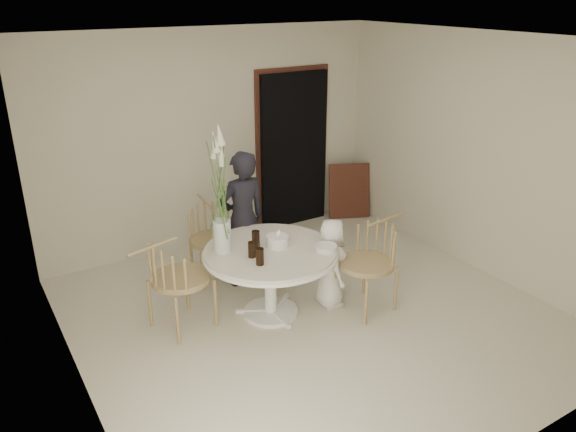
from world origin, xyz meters
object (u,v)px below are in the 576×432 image
girl (243,219)px  flower_vase (221,204)px  table (270,260)px  chair_right (376,251)px  chair_far (209,228)px  birthday_cake (278,241)px  chair_left (168,273)px  boy (331,263)px

girl → flower_vase: size_ratio=1.20×
table → chair_right: size_ratio=1.38×
chair_far → chair_right: (1.16, -1.54, 0.05)m
table → flower_vase: size_ratio=1.04×
chair_far → girl: girl is taller
birthday_cake → table: bearing=-165.8°
flower_vase → table: bearing=-27.0°
chair_right → chair_left: bearing=-115.3°
birthday_cake → chair_left: bearing=169.5°
chair_right → boy: size_ratio=1.00×
chair_left → chair_right: bearing=-122.4°
table → birthday_cake: bearing=14.2°
chair_left → boy: size_ratio=1.02×
chair_far → flower_vase: 1.16m
table → boy: size_ratio=1.39×
chair_left → birthday_cake: 1.11m
chair_far → birthday_cake: birthday_cake is taller
chair_right → girl: 1.49m
chair_right → chair_left: 2.09m
birthday_cake → boy: bearing=-19.1°
chair_far → chair_left: (-0.83, -0.91, 0.06)m
chair_right → chair_left: chair_left is taller
table → boy: boy is taller
chair_far → flower_vase: flower_vase is taller
chair_left → girl: size_ratio=0.64×
table → chair_right: chair_right is taller
chair_left → flower_vase: flower_vase is taller
boy → chair_left: bearing=95.2°
chair_left → boy: chair_left is taller
chair_far → birthday_cake: 1.16m
chair_right → flower_vase: size_ratio=0.76×
girl → boy: 1.10m
boy → birthday_cake: size_ratio=4.25×
table → girl: bearing=83.1°
chair_left → girl: 1.20m
table → flower_vase: (-0.41, 0.21, 0.61)m
chair_far → girl: (0.24, -0.38, 0.20)m
girl → birthday_cake: girl is taller
table → girl: 0.77m
boy → flower_vase: 1.33m
boy → flower_vase: (-1.04, 0.37, 0.74)m
chair_left → birthday_cake: chair_left is taller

